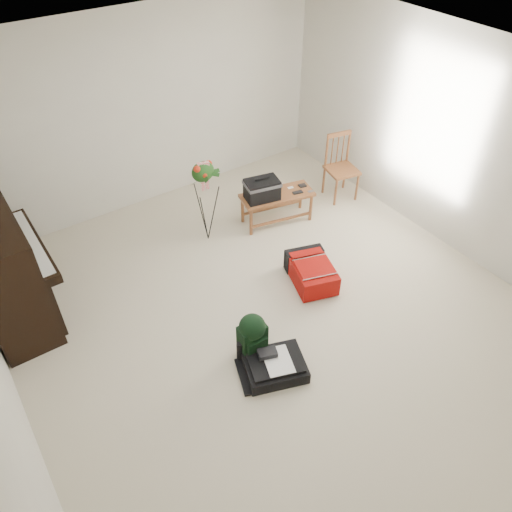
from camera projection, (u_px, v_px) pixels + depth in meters
floor at (272, 314)px, 5.33m from camera, size 5.00×5.50×0.01m
ceiling at (279, 85)px, 3.70m from camera, size 5.00×5.50×0.01m
wall_back at (145, 112)px, 6.23m from camera, size 5.00×0.04×2.50m
wall_right at (454, 144)px, 5.59m from camera, size 0.04×5.50×2.50m
piano at (3, 268)px, 4.99m from camera, size 0.71×1.50×1.25m
bench at (268, 192)px, 6.19m from camera, size 0.99×0.56×0.72m
dining_chair at (340, 168)px, 6.77m from camera, size 0.46×0.46×0.90m
red_suitcase at (309, 270)px, 5.65m from camera, size 0.60×0.75×0.27m
black_duffel at (275, 365)px, 4.72m from camera, size 0.68×0.61×0.23m
green_backpack at (253, 335)px, 4.73m from camera, size 0.28×0.26×0.53m
flower_stand at (205, 202)px, 5.95m from camera, size 0.44×0.44×1.13m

